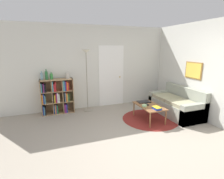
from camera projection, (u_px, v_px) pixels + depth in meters
The scene contains 16 objects.
ground_plane at pixel (148, 148), 3.44m from camera, with size 14.00×14.00×0.00m, color gray.
wall_back at pixel (104, 68), 5.70m from camera, with size 7.20×0.11×2.60m.
wall_right at pixel (188, 69), 5.11m from camera, with size 0.08×5.78×2.60m.
rug at pixel (150, 119), 4.82m from camera, with size 1.52×1.52×0.01m.
bookshelf at pixel (57, 96), 5.16m from camera, with size 0.92×0.34×1.03m.
floor_lamp at pixel (86, 63), 5.13m from camera, with size 0.26×0.26×1.87m.
couch at pixel (177, 105), 5.12m from camera, with size 0.81×1.60×0.80m.
coffee_table at pixel (149, 107), 4.68m from camera, with size 0.54×0.94×0.41m.
laptop at pixel (144, 102), 4.95m from camera, with size 0.37×0.26×0.02m.
bowl at pixel (144, 106), 4.57m from camera, with size 0.12×0.12×0.05m.
book_stack_on_table at pixel (157, 108), 4.36m from camera, with size 0.16×0.22×0.06m.
remote at pixel (147, 104), 4.72m from camera, with size 0.07×0.18×0.02m.
bottle_left at pixel (42, 76), 4.93m from camera, with size 0.07×0.07×0.25m.
bottle_middle at pixel (46, 75), 4.96m from camera, with size 0.08×0.08×0.30m.
bottle_right at pixel (51, 76), 5.02m from camera, with size 0.08×0.08×0.20m.
vase_on_shelf at pixel (68, 76), 5.14m from camera, with size 0.12×0.12×0.17m.
Camera 1 is at (-1.73, -2.64, 1.91)m, focal length 28.00 mm.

